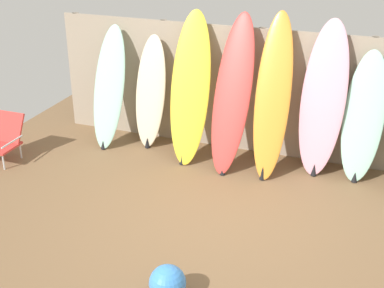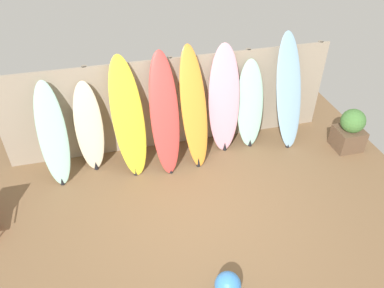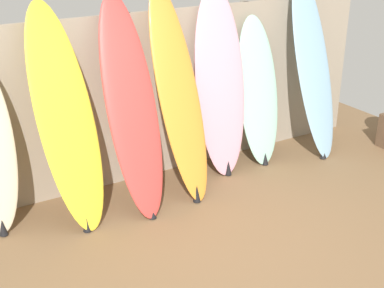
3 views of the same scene
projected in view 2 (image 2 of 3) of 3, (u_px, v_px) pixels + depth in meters
name	position (u px, v px, depth m)	size (l,w,h in m)	color
ground	(199.00, 215.00, 5.94)	(7.68, 7.68, 0.00)	brown
fence_back	(172.00, 103.00, 6.94)	(6.08, 0.11, 1.80)	gray
surfboard_seafoam_0	(53.00, 135.00, 6.22)	(0.49, 0.70, 1.73)	#9ED6BC
surfboard_cream_1	(89.00, 128.00, 6.48)	(0.52, 0.46, 1.63)	beige
surfboard_yellow_2	(128.00, 118.00, 6.36)	(0.63, 0.85, 2.02)	yellow
surfboard_red_3	(165.00, 114.00, 6.43)	(0.54, 0.90, 2.04)	#D13D38
surfboard_orange_4	(194.00, 109.00, 6.54)	(0.51, 0.86, 2.09)	orange
surfboard_pink_5	(224.00, 100.00, 6.83)	(0.63, 0.53, 2.03)	pink
surfboard_seafoam_6	(250.00, 105.00, 7.04)	(0.54, 0.49, 1.68)	#9ED6BC
surfboard_skyblue_7	(289.00, 93.00, 6.95)	(0.60, 0.78, 2.13)	#8CB7D6
planter_box	(350.00, 130.00, 7.11)	(0.51, 0.48, 0.84)	brown
beach_ball	(228.00, 285.00, 4.78)	(0.34, 0.34, 0.34)	#3F8CE5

